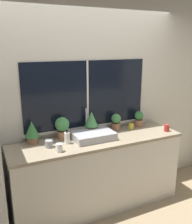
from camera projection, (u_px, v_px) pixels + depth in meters
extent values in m
plane|color=#937F60|center=(107.00, 218.00, 3.08)|extent=(14.00, 14.00, 0.00)
cube|color=beige|center=(86.00, 101.00, 3.27)|extent=(8.00, 0.06, 2.70)
cube|color=black|center=(87.00, 94.00, 3.21)|extent=(1.66, 0.01, 0.86)
cube|color=silver|center=(88.00, 94.00, 3.21)|extent=(0.02, 0.01, 0.86)
cube|color=silver|center=(88.00, 127.00, 3.32)|extent=(1.72, 0.04, 0.03)
cube|color=beige|center=(168.00, 82.00, 4.90)|extent=(0.06, 7.00, 2.70)
cube|color=silver|center=(98.00, 175.00, 3.20)|extent=(2.15, 0.55, 0.90)
cube|color=gray|center=(98.00, 140.00, 3.08)|extent=(2.18, 0.58, 0.03)
cube|color=#ADADB2|center=(93.00, 135.00, 3.07)|extent=(0.50, 0.35, 0.09)
cylinder|color=#B7B7BC|center=(87.00, 132.00, 3.26)|extent=(0.04, 0.04, 0.03)
cylinder|color=#B7B7BC|center=(86.00, 120.00, 3.22)|extent=(0.02, 0.02, 0.31)
cylinder|color=#9E6B4C|center=(33.00, 140.00, 2.93)|extent=(0.12, 0.12, 0.08)
cone|color=#387A3D|center=(32.00, 129.00, 2.90)|extent=(0.17, 0.17, 0.19)
cylinder|color=#9E6B4C|center=(62.00, 135.00, 3.08)|extent=(0.13, 0.13, 0.10)
sphere|color=#478E4C|center=(62.00, 124.00, 3.05)|extent=(0.17, 0.17, 0.17)
cylinder|color=#9E6B4C|center=(91.00, 130.00, 3.24)|extent=(0.11, 0.11, 0.11)
cone|color=#478E4C|center=(91.00, 119.00, 3.20)|extent=(0.18, 0.18, 0.19)
cylinder|color=#9E6B4C|center=(116.00, 126.00, 3.39)|extent=(0.12, 0.12, 0.10)
sphere|color=#478E4C|center=(116.00, 119.00, 3.36)|extent=(0.13, 0.13, 0.13)
cylinder|color=#9E6B4C|center=(139.00, 123.00, 3.55)|extent=(0.12, 0.12, 0.10)
sphere|color=#387A3D|center=(139.00, 116.00, 3.52)|extent=(0.13, 0.13, 0.13)
cylinder|color=white|center=(67.00, 138.00, 2.93)|extent=(0.06, 0.06, 0.14)
cylinder|color=black|center=(67.00, 131.00, 2.90)|extent=(0.03, 0.03, 0.04)
cylinder|color=gold|center=(131.00, 126.00, 3.43)|extent=(0.07, 0.07, 0.08)
cylinder|color=white|center=(59.00, 148.00, 2.70)|extent=(0.07, 0.07, 0.09)
cylinder|color=#B72D28|center=(167.00, 128.00, 3.35)|extent=(0.07, 0.07, 0.09)
cylinder|color=gray|center=(49.00, 144.00, 2.82)|extent=(0.09, 0.09, 0.08)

